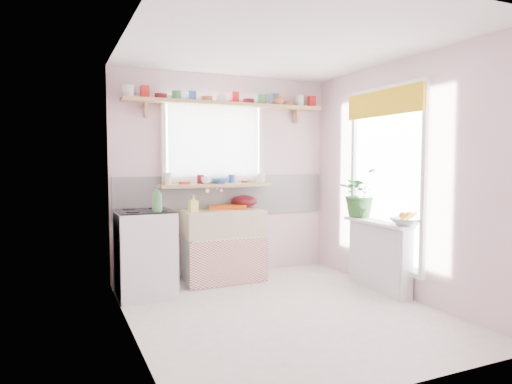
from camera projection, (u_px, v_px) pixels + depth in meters
name	position (u px, v px, depth m)	size (l,w,h in m)	color
room	(300.00, 166.00, 5.31)	(3.20, 3.20, 3.20)	white
sink_unit	(222.00, 245.00, 5.44)	(0.95, 0.65, 1.11)	white
cooker	(145.00, 253.00, 4.83)	(0.58, 0.58, 0.93)	white
radiator_ledge	(379.00, 255.00, 5.03)	(0.22, 0.95, 0.78)	white
windowsill	(216.00, 185.00, 5.56)	(1.40, 0.22, 0.04)	tan
pine_shelf	(228.00, 104.00, 5.54)	(2.52, 0.24, 0.04)	tan
shelf_crockery	(228.00, 98.00, 5.54)	(2.47, 0.11, 0.12)	silver
sill_crockery	(215.00, 179.00, 5.55)	(1.35, 0.11, 0.12)	silver
dish_tray	(228.00, 207.00, 5.58)	(0.44, 0.33, 0.04)	#D85713
colander	(244.00, 201.00, 5.75)	(0.34, 0.34, 0.15)	#530E16
jade_plant	(360.00, 193.00, 5.37)	(0.51, 0.44, 0.57)	#2E6327
fruit_bowl	(408.00, 222.00, 4.65)	(0.33, 0.33, 0.08)	silver
herb_pot	(362.00, 211.00, 5.20)	(0.10, 0.07, 0.18)	#356D2B
soap_bottle_sink	(194.00, 204.00, 5.16)	(0.09, 0.09, 0.20)	#F3FC70
sill_cup	(206.00, 180.00, 5.44)	(0.11, 0.11, 0.09)	white
sill_bowl	(220.00, 181.00, 5.51)	(0.21, 0.21, 0.06)	teal
shelf_vase	(279.00, 99.00, 5.75)	(0.14, 0.14, 0.14)	#AD5535
cooker_bottle	(157.00, 199.00, 4.62)	(0.10, 0.10, 0.27)	#448947
fruit	(408.00, 215.00, 4.66)	(0.20, 0.14, 0.10)	orange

